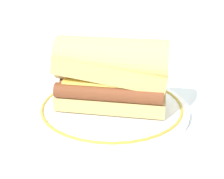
{
  "coord_description": "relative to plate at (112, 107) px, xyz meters",
  "views": [
    {
      "loc": [
        0.22,
        -0.48,
        0.28
      ],
      "look_at": [
        0.02,
        0.01,
        0.04
      ],
      "focal_mm": 49.69,
      "sensor_mm": 36.0,
      "label": 1
    }
  ],
  "objects": [
    {
      "name": "ground_plane",
      "position": [
        -0.02,
        -0.01,
        -0.01
      ],
      "size": [
        1.5,
        1.5,
        0.0
      ],
      "primitive_type": "plane",
      "color": "silver"
    },
    {
      "name": "plate",
      "position": [
        0.0,
        0.0,
        0.0
      ],
      "size": [
        0.29,
        0.29,
        0.01
      ],
      "color": "white",
      "rests_on": "ground_plane"
    },
    {
      "name": "sausage_sandwich",
      "position": [
        -0.0,
        0.0,
        0.07
      ],
      "size": [
        0.22,
        0.15,
        0.13
      ],
      "rotation": [
        0.0,
        0.0,
        0.21
      ],
      "color": "tan",
      "rests_on": "plate"
    }
  ]
}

